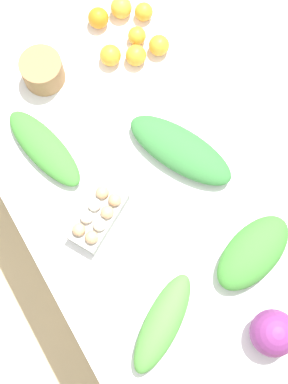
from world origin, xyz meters
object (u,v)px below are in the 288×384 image
(paper_bag, at_px, (43,71))
(orange_4, at_px, (110,55))
(greens_bunch_scallion, at_px, (163,323))
(greens_bunch_dandelion, at_px, (44,148))
(orange_0, at_px, (144,12))
(egg_carton, at_px, (98,216))
(orange_5, at_px, (98,18))
(orange_3, at_px, (159,45))
(orange_1, at_px, (137,36))
(cabbage_purple, at_px, (273,333))
(greens_bunch_beet_tops, at_px, (253,253))
(greens_bunch_kale, at_px, (180,150))
(orange_2, at_px, (121,8))
(orange_6, at_px, (136,55))

(paper_bag, bearing_deg, orange_4, 75.96)
(greens_bunch_scallion, distance_m, greens_bunch_dandelion, 0.71)
(greens_bunch_scallion, relative_size, orange_0, 4.97)
(egg_carton, bearing_deg, orange_0, -160.63)
(greens_bunch_dandelion, height_order, orange_4, orange_4)
(orange_5, bearing_deg, orange_3, 33.31)
(greens_bunch_scallion, height_order, orange_1, greens_bunch_scallion)
(orange_0, bearing_deg, greens_bunch_scallion, -27.14)
(cabbage_purple, xyz_separation_m, greens_bunch_beet_tops, (-0.24, 0.09, -0.03))
(greens_bunch_dandelion, xyz_separation_m, orange_5, (-0.35, 0.41, 0.01))
(orange_4, bearing_deg, orange_0, 116.05)
(cabbage_purple, bearing_deg, orange_0, 169.05)
(greens_bunch_kale, bearing_deg, orange_2, 170.51)
(orange_4, bearing_deg, orange_6, 59.59)
(egg_carton, distance_m, orange_0, 0.79)
(greens_bunch_dandelion, height_order, orange_1, orange_1)
(paper_bag, height_order, greens_bunch_beet_tops, paper_bag)
(orange_4, relative_size, orange_5, 1.01)
(cabbage_purple, xyz_separation_m, orange_2, (-1.25, 0.17, -0.03))
(egg_carton, relative_size, greens_bunch_dandelion, 0.71)
(orange_2, xyz_separation_m, orange_4, (0.15, -0.13, -0.00))
(paper_bag, height_order, orange_4, paper_bag)
(greens_bunch_scallion, distance_m, orange_0, 1.12)
(egg_carton, relative_size, orange_6, 3.31)
(orange_5, bearing_deg, orange_4, -13.07)
(orange_0, bearing_deg, greens_bunch_beet_tops, -8.51)
(cabbage_purple, bearing_deg, orange_2, 172.43)
(greens_bunch_dandelion, distance_m, orange_5, 0.53)
(greens_bunch_beet_tops, height_order, orange_0, greens_bunch_beet_tops)
(cabbage_purple, height_order, orange_1, cabbage_purple)
(greens_bunch_kale, height_order, orange_3, greens_bunch_kale)
(cabbage_purple, relative_size, orange_2, 1.85)
(greens_bunch_beet_tops, relative_size, orange_3, 4.04)
(orange_2, bearing_deg, greens_bunch_scallion, -22.99)
(orange_2, distance_m, orange_5, 0.09)
(greens_bunch_beet_tops, distance_m, orange_6, 0.81)
(paper_bag, relative_size, orange_4, 1.94)
(greens_bunch_scallion, bearing_deg, orange_6, 155.16)
(orange_0, distance_m, orange_4, 0.22)
(paper_bag, distance_m, orange_1, 0.37)
(greens_bunch_scallion, relative_size, greens_bunch_beet_tops, 1.11)
(paper_bag, distance_m, greens_bunch_beet_tops, 0.96)
(greens_bunch_kale, height_order, greens_bunch_scallion, greens_bunch_scallion)
(greens_bunch_beet_tops, xyz_separation_m, orange_2, (-1.01, 0.08, -0.01))
(greens_bunch_beet_tops, distance_m, orange_4, 0.86)
(cabbage_purple, height_order, greens_bunch_scallion, cabbage_purple)
(greens_bunch_kale, bearing_deg, paper_bag, -151.17)
(cabbage_purple, xyz_separation_m, orange_0, (-1.19, 0.23, -0.04))
(cabbage_purple, xyz_separation_m, orange_5, (-1.25, 0.07, -0.04))
(orange_2, bearing_deg, orange_5, -93.34)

